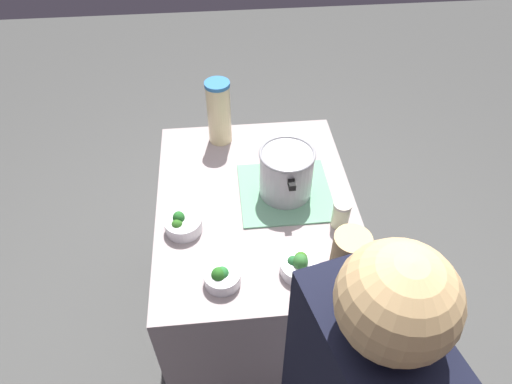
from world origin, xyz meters
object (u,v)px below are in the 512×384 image
at_px(broccoli_bowl_front, 299,265).
at_px(cooking_pot, 286,172).
at_px(lemonade_pitcher, 219,112).
at_px(mason_jar, 341,214).
at_px(broccoli_bowl_center, 183,224).
at_px(broccoli_bowl_back, 222,277).

bearing_deg(broccoli_bowl_front, cooking_pot, 178.86).
bearing_deg(lemonade_pitcher, mason_jar, 37.06).
bearing_deg(broccoli_bowl_front, broccoli_bowl_center, -119.63).
bearing_deg(mason_jar, broccoli_bowl_back, -64.47).
distance_m(cooking_pot, broccoli_bowl_back, 0.48).
bearing_deg(broccoli_bowl_center, lemonade_pitcher, 162.98).
bearing_deg(cooking_pot, broccoli_bowl_front, -1.14).
distance_m(mason_jar, broccoli_bowl_center, 0.58).
relative_size(lemonade_pitcher, broccoli_bowl_center, 2.15).
relative_size(cooking_pot, broccoli_bowl_back, 2.28).
height_order(mason_jar, broccoli_bowl_front, mason_jar).
relative_size(mason_jar, broccoli_bowl_front, 0.85).
distance_m(lemonade_pitcher, broccoli_bowl_back, 0.77).
relative_size(lemonade_pitcher, mason_jar, 2.65).
bearing_deg(cooking_pot, broccoli_bowl_back, -34.04).
distance_m(cooking_pot, broccoli_bowl_center, 0.43).
height_order(lemonade_pitcher, broccoli_bowl_back, lemonade_pitcher).
bearing_deg(broccoli_bowl_front, lemonade_pitcher, -162.67).
bearing_deg(cooking_pot, lemonade_pitcher, -146.93).
height_order(mason_jar, broccoli_bowl_center, mason_jar).
xyz_separation_m(lemonade_pitcher, broccoli_bowl_front, (0.74, 0.23, -0.12)).
bearing_deg(broccoli_bowl_back, broccoli_bowl_front, 94.34).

